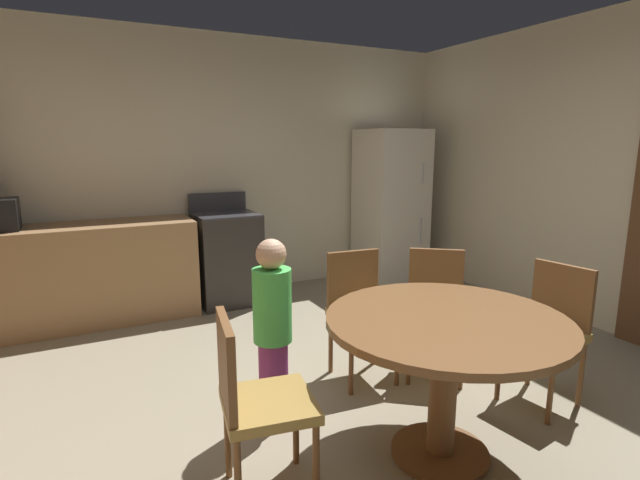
# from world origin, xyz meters

# --- Properties ---
(ground_plane) EXTENTS (14.00, 14.00, 0.00)m
(ground_plane) POSITION_xyz_m (0.00, 0.00, 0.00)
(ground_plane) COLOR gray
(wall_back) EXTENTS (5.57, 0.12, 2.70)m
(wall_back) POSITION_xyz_m (0.00, 2.97, 1.35)
(wall_back) COLOR beige
(wall_back) RESTS_ON ground
(wall_right) EXTENTS (0.12, 5.47, 2.70)m
(wall_right) POSITION_xyz_m (2.68, 0.23, 1.35)
(wall_right) COLOR beige
(wall_right) RESTS_ON ground
(kitchen_counter) EXTENTS (2.06, 0.60, 0.90)m
(kitchen_counter) POSITION_xyz_m (-1.45, 2.57, 0.45)
(kitchen_counter) COLOR #9E754C
(kitchen_counter) RESTS_ON ground
(oven_range) EXTENTS (0.60, 0.60, 1.10)m
(oven_range) POSITION_xyz_m (-0.07, 2.57, 0.47)
(oven_range) COLOR #2D2B28
(oven_range) RESTS_ON ground
(refrigerator) EXTENTS (0.68, 0.68, 1.76)m
(refrigerator) POSITION_xyz_m (1.89, 2.52, 0.88)
(refrigerator) COLOR silver
(refrigerator) RESTS_ON ground
(dining_table) EXTENTS (1.20, 1.20, 0.76)m
(dining_table) POSITION_xyz_m (0.20, -0.37, 0.60)
(dining_table) COLOR brown
(dining_table) RESTS_ON ground
(chair_east) EXTENTS (0.45, 0.45, 0.87)m
(chair_east) POSITION_xyz_m (1.15, -0.24, 0.50)
(chair_east) COLOR brown
(chair_east) RESTS_ON ground
(chair_northeast) EXTENTS (0.56, 0.56, 0.87)m
(chair_northeast) POSITION_xyz_m (0.79, 0.39, 0.50)
(chair_northeast) COLOR brown
(chair_northeast) RESTS_ON ground
(chair_west) EXTENTS (0.46, 0.46, 0.87)m
(chair_west) POSITION_xyz_m (-0.76, -0.22, 0.50)
(chair_west) COLOR brown
(chair_west) RESTS_ON ground
(chair_north) EXTENTS (0.44, 0.44, 0.87)m
(chair_north) POSITION_xyz_m (0.29, 0.59, 0.50)
(chair_north) COLOR brown
(chair_north) RESTS_ON ground
(person_child) EXTENTS (0.31, 0.31, 1.09)m
(person_child) POSITION_xyz_m (-0.46, 0.32, 0.58)
(person_child) COLOR #8C337A
(person_child) RESTS_ON ground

